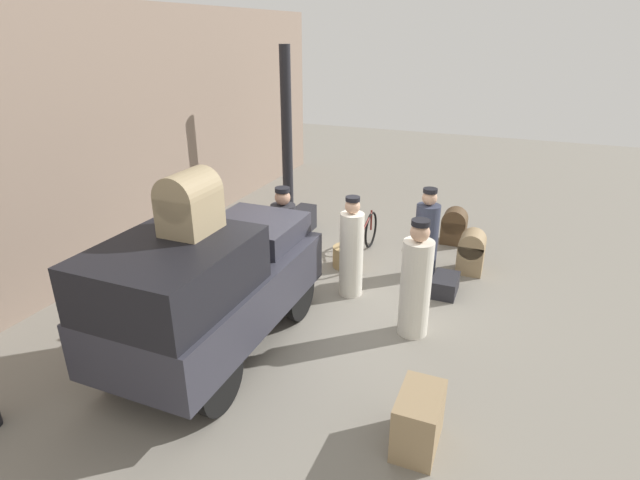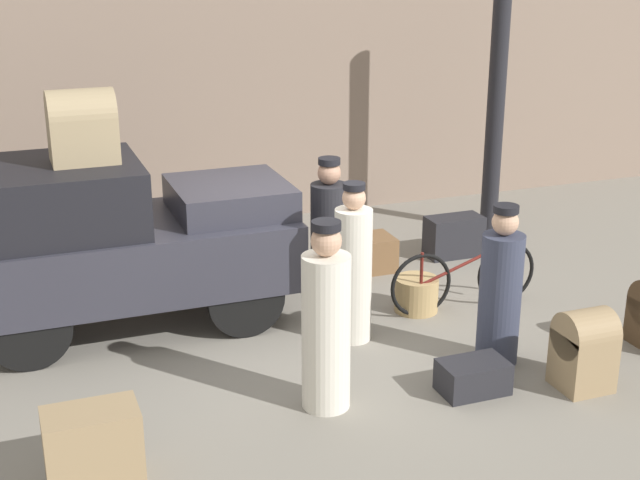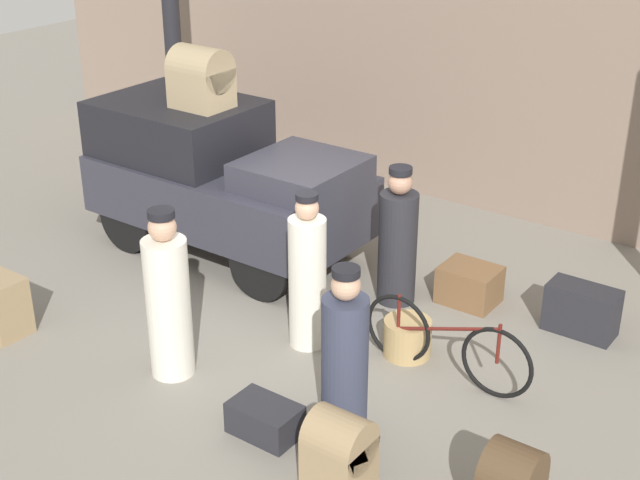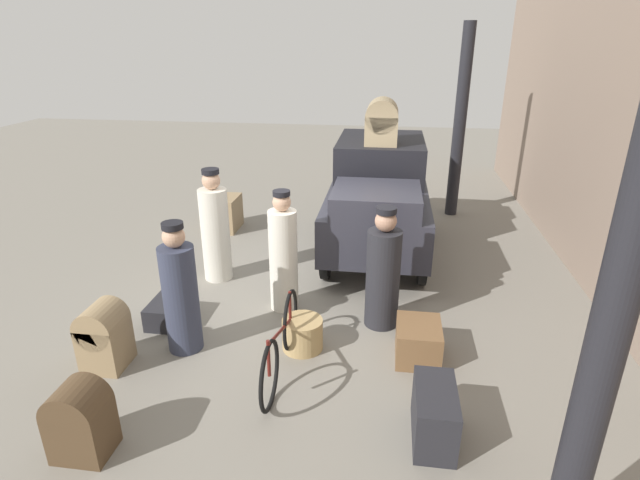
% 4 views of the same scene
% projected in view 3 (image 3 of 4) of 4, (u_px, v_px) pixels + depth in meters
% --- Properties ---
extents(ground_plane, '(30.00, 30.00, 0.00)m').
position_uv_depth(ground_plane, '(294.00, 321.00, 9.63)').
color(ground_plane, gray).
extents(station_building_facade, '(16.00, 0.15, 4.50)m').
position_uv_depth(station_building_facade, '(481.00, 45.00, 11.67)').
color(station_building_facade, gray).
rests_on(station_building_facade, ground).
extents(canopy_pillar_left, '(0.24, 0.24, 3.75)m').
position_uv_depth(canopy_pillar_left, '(174.00, 56.00, 12.71)').
color(canopy_pillar_left, black).
rests_on(canopy_pillar_left, ground).
extents(truck, '(3.46, 1.61, 1.82)m').
position_uv_depth(truck, '(219.00, 175.00, 10.84)').
color(truck, black).
rests_on(truck, ground).
extents(bicycle, '(1.79, 0.04, 0.77)m').
position_uv_depth(bicycle, '(446.00, 344.00, 8.50)').
color(bicycle, black).
rests_on(bicycle, ground).
extents(wicker_basket, '(0.48, 0.48, 0.38)m').
position_uv_depth(wicker_basket, '(407.00, 338.00, 8.95)').
color(wicker_basket, tan).
rests_on(wicker_basket, ground).
extents(porter_with_bicycle, '(0.38, 0.38, 1.67)m').
position_uv_depth(porter_with_bicycle, '(307.00, 277.00, 8.91)').
color(porter_with_bicycle, silver).
rests_on(porter_with_bicycle, ground).
extents(porter_carrying_trunk, '(0.43, 0.43, 1.59)m').
position_uv_depth(porter_carrying_trunk, '(398.00, 242.00, 9.77)').
color(porter_carrying_trunk, '#232328').
rests_on(porter_carrying_trunk, ground).
extents(porter_lifting_near_truck, '(0.43, 0.43, 1.72)m').
position_uv_depth(porter_lifting_near_truck, '(168.00, 302.00, 8.42)').
color(porter_lifting_near_truck, silver).
rests_on(porter_lifting_near_truck, ground).
extents(conductor_in_dark_uniform, '(0.41, 0.41, 1.60)m').
position_uv_depth(conductor_in_dark_uniform, '(345.00, 359.00, 7.61)').
color(conductor_in_dark_uniform, '#33384C').
rests_on(conductor_in_dark_uniform, ground).
extents(trunk_wicker_pale, '(0.47, 0.44, 0.77)m').
position_uv_depth(trunk_wicker_pale, '(339.00, 455.00, 6.96)').
color(trunk_wicker_pale, '#937A56').
rests_on(trunk_wicker_pale, ground).
extents(suitcase_tan_flat, '(0.63, 0.50, 0.43)m').
position_uv_depth(suitcase_tan_flat, '(469.00, 285.00, 9.94)').
color(suitcase_tan_flat, brown).
rests_on(suitcase_tan_flat, ground).
extents(suitcase_small_leather, '(0.61, 0.40, 0.30)m').
position_uv_depth(suitcase_small_leather, '(265.00, 419.00, 7.79)').
color(suitcase_small_leather, '#232328').
rests_on(suitcase_small_leather, ground).
extents(trunk_large_brown, '(0.73, 0.37, 0.52)m').
position_uv_depth(trunk_large_brown, '(582.00, 310.00, 9.32)').
color(trunk_large_brown, '#232328').
rests_on(trunk_large_brown, ground).
extents(trunk_on_truck_roof, '(0.65, 0.53, 0.73)m').
position_uv_depth(trunk_on_truck_roof, '(201.00, 78.00, 10.46)').
color(trunk_on_truck_roof, '#9E8966').
rests_on(trunk_on_truck_roof, truck).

